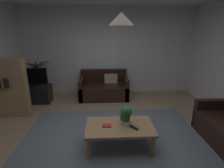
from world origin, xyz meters
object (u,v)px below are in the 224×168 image
object	(u,v)px
couch_under_window	(104,89)
book_on_table_0	(107,126)
potted_palm_corner	(39,79)
pendant_lamp	(121,19)
coffee_table	(120,129)
remote_on_table_0	(134,128)
tv_stand	(35,94)
bookshelf_corner	(11,88)
potted_plant_on_table	(126,115)
tv	(32,77)

from	to	relation	value
couch_under_window	book_on_table_0	size ratio (longest dim) A/B	9.35
potted_palm_corner	pendant_lamp	distance (m)	3.87
coffee_table	book_on_table_0	distance (m)	0.24
book_on_table_0	remote_on_table_0	distance (m)	0.47
tv_stand	bookshelf_corner	xyz separation A→B (m)	(-0.19, -0.80, 0.46)
couch_under_window	potted_palm_corner	size ratio (longest dim) A/B	1.19
couch_under_window	coffee_table	distance (m)	2.41
potted_plant_on_table	tv	bearing A→B (deg)	138.68
remote_on_table_0	pendant_lamp	world-z (taller)	pendant_lamp
remote_on_table_0	potted_palm_corner	distance (m)	3.73
remote_on_table_0	pendant_lamp	size ratio (longest dim) A/B	0.26
couch_under_window	tv_stand	bearing A→B (deg)	-172.22
book_on_table_0	coffee_table	bearing A→B (deg)	0.61
potted_plant_on_table	tv	xyz separation A→B (m)	(-2.36, 2.08, 0.14)
potted_plant_on_table	tv	size ratio (longest dim) A/B	0.45
tv	potted_palm_corner	xyz separation A→B (m)	(-0.03, 0.55, -0.21)
potted_palm_corner	couch_under_window	bearing A→B (deg)	-7.31
book_on_table_0	bookshelf_corner	size ratio (longest dim) A/B	0.11
book_on_table_0	pendant_lamp	bearing A→B (deg)	0.61
coffee_table	remote_on_table_0	world-z (taller)	remote_on_table_0
remote_on_table_0	potted_palm_corner	size ratio (longest dim) A/B	0.13
remote_on_table_0	potted_plant_on_table	world-z (taller)	potted_plant_on_table
tv	potted_palm_corner	bearing A→B (deg)	93.55
book_on_table_0	potted_plant_on_table	xyz separation A→B (m)	(0.33, 0.03, 0.18)
remote_on_table_0	potted_palm_corner	xyz separation A→B (m)	(-2.52, 2.75, 0.11)
coffee_table	pendant_lamp	size ratio (longest dim) A/B	1.94
couch_under_window	tv	world-z (taller)	tv
tv_stand	potted_palm_corner	bearing A→B (deg)	93.69
potted_palm_corner	pendant_lamp	size ratio (longest dim) A/B	2.01
pendant_lamp	potted_plant_on_table	bearing A→B (deg)	14.24
tv_stand	couch_under_window	bearing A→B (deg)	7.78
potted_palm_corner	bookshelf_corner	bearing A→B (deg)	-96.46
coffee_table	bookshelf_corner	size ratio (longest dim) A/B	0.84
book_on_table_0	remote_on_table_0	bearing A→B (deg)	-11.07
tv_stand	potted_palm_corner	world-z (taller)	potted_palm_corner
coffee_table	potted_plant_on_table	size ratio (longest dim) A/B	3.15
potted_palm_corner	coffee_table	bearing A→B (deg)	-49.25
coffee_table	potted_plant_on_table	distance (m)	0.28
couch_under_window	potted_plant_on_table	size ratio (longest dim) A/B	3.86
tv	potted_palm_corner	distance (m)	0.60
remote_on_table_0	bookshelf_corner	distance (m)	3.04
remote_on_table_0	potted_plant_on_table	distance (m)	0.25
tv_stand	pendant_lamp	xyz separation A→B (m)	(2.25, -2.12, 1.93)
remote_on_table_0	tv_stand	world-z (taller)	tv_stand
book_on_table_0	potted_palm_corner	size ratio (longest dim) A/B	0.13
coffee_table	remote_on_table_0	size ratio (longest dim) A/B	7.37
potted_palm_corner	bookshelf_corner	distance (m)	1.35
tv_stand	tv	distance (m)	0.52
potted_plant_on_table	potted_palm_corner	world-z (taller)	potted_palm_corner
book_on_table_0	potted_plant_on_table	distance (m)	0.38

